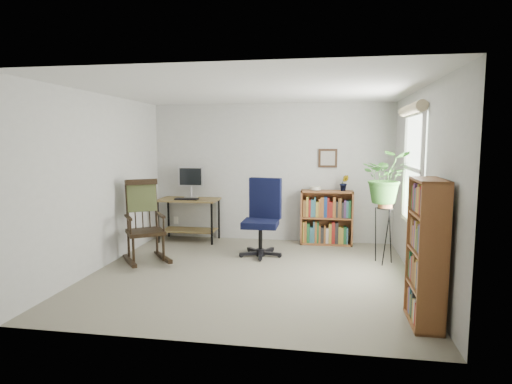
% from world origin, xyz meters
% --- Properties ---
extents(floor, '(4.20, 4.00, 0.00)m').
position_xyz_m(floor, '(0.00, 0.00, 0.00)').
color(floor, gray).
rests_on(floor, ground).
extents(ceiling, '(4.20, 4.00, 0.00)m').
position_xyz_m(ceiling, '(0.00, 0.00, 2.40)').
color(ceiling, silver).
rests_on(ceiling, ground).
extents(wall_back, '(4.20, 0.00, 2.40)m').
position_xyz_m(wall_back, '(0.00, 2.00, 1.20)').
color(wall_back, '#B8B8B4').
rests_on(wall_back, ground).
extents(wall_front, '(4.20, 0.00, 2.40)m').
position_xyz_m(wall_front, '(0.00, -2.00, 1.20)').
color(wall_front, '#B8B8B4').
rests_on(wall_front, ground).
extents(wall_left, '(0.00, 4.00, 2.40)m').
position_xyz_m(wall_left, '(-2.10, 0.00, 1.20)').
color(wall_left, '#B8B8B4').
rests_on(wall_left, ground).
extents(wall_right, '(0.00, 4.00, 2.40)m').
position_xyz_m(wall_right, '(2.10, 0.00, 1.20)').
color(wall_right, '#B8B8B4').
rests_on(wall_right, ground).
extents(window, '(0.12, 1.20, 1.50)m').
position_xyz_m(window, '(2.06, 0.30, 1.40)').
color(window, white).
rests_on(window, wall_right).
extents(desk, '(1.04, 0.57, 0.75)m').
position_xyz_m(desk, '(-1.41, 1.70, 0.37)').
color(desk, olive).
rests_on(desk, floor).
extents(monitor, '(0.46, 0.16, 0.56)m').
position_xyz_m(monitor, '(-1.41, 1.84, 1.03)').
color(monitor, '#B4B3B8').
rests_on(monitor, desk).
extents(keyboard, '(0.40, 0.15, 0.02)m').
position_xyz_m(keyboard, '(-1.41, 1.58, 0.76)').
color(keyboard, black).
rests_on(keyboard, desk).
extents(office_chair, '(0.76, 0.76, 1.21)m').
position_xyz_m(office_chair, '(-0.01, 0.89, 0.60)').
color(office_chair, black).
rests_on(office_chair, floor).
extents(rocking_chair, '(1.11, 1.22, 1.22)m').
position_xyz_m(rocking_chair, '(-1.62, 0.31, 0.61)').
color(rocking_chair, black).
rests_on(rocking_chair, floor).
extents(low_bookshelf, '(0.87, 0.29, 0.92)m').
position_xyz_m(low_bookshelf, '(0.98, 1.82, 0.46)').
color(low_bookshelf, '#935730').
rests_on(low_bookshelf, floor).
extents(tall_bookshelf, '(0.26, 0.62, 1.41)m').
position_xyz_m(tall_bookshelf, '(1.92, -1.26, 0.71)').
color(tall_bookshelf, '#935730').
rests_on(tall_bookshelf, floor).
extents(plant_stand, '(0.29, 0.29, 0.95)m').
position_xyz_m(plant_stand, '(1.80, 0.80, 0.47)').
color(plant_stand, black).
rests_on(plant_stand, floor).
extents(spider_plant, '(1.69, 1.88, 1.46)m').
position_xyz_m(spider_plant, '(1.80, 0.80, 1.61)').
color(spider_plant, '#2F6523').
rests_on(spider_plant, plant_stand).
extents(potted_plant_small, '(0.13, 0.24, 0.11)m').
position_xyz_m(potted_plant_small, '(1.26, 1.83, 0.98)').
color(potted_plant_small, '#2F6523').
rests_on(potted_plant_small, low_bookshelf).
extents(framed_picture, '(0.32, 0.04, 0.32)m').
position_xyz_m(framed_picture, '(0.98, 1.97, 1.46)').
color(framed_picture, black).
rests_on(framed_picture, wall_back).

